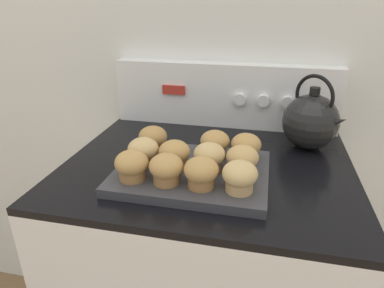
# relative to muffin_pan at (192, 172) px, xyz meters

# --- Properties ---
(wall_back) EXTENTS (8.00, 0.05, 2.40)m
(wall_back) POSITION_rel_muffin_pan_xyz_m (0.02, 0.43, 0.28)
(wall_back) COLOR silver
(wall_back) RESTS_ON ground_plane
(control_panel) EXTENTS (0.72, 0.07, 0.20)m
(control_panel) POSITION_rel_muffin_pan_xyz_m (0.03, 0.37, 0.09)
(control_panel) COLOR white
(control_panel) RESTS_ON stove_range
(muffin_pan) EXTENTS (0.36, 0.28, 0.02)m
(muffin_pan) POSITION_rel_muffin_pan_xyz_m (0.00, 0.00, 0.00)
(muffin_pan) COLOR #38383D
(muffin_pan) RESTS_ON stove_range
(muffin_r0_c0) EXTENTS (0.07, 0.07, 0.07)m
(muffin_r0_c0) POSITION_rel_muffin_pan_xyz_m (-0.12, -0.08, 0.05)
(muffin_r0_c0) COLOR olive
(muffin_r0_c0) RESTS_ON muffin_pan
(muffin_r0_c1) EXTENTS (0.07, 0.07, 0.07)m
(muffin_r0_c1) POSITION_rel_muffin_pan_xyz_m (-0.04, -0.08, 0.05)
(muffin_r0_c1) COLOR olive
(muffin_r0_c1) RESTS_ON muffin_pan
(muffin_r0_c2) EXTENTS (0.07, 0.07, 0.07)m
(muffin_r0_c2) POSITION_rel_muffin_pan_xyz_m (0.04, -0.08, 0.05)
(muffin_r0_c2) COLOR olive
(muffin_r0_c2) RESTS_ON muffin_pan
(muffin_r0_c3) EXTENTS (0.07, 0.07, 0.07)m
(muffin_r0_c3) POSITION_rel_muffin_pan_xyz_m (0.12, -0.08, 0.05)
(muffin_r0_c3) COLOR tan
(muffin_r0_c3) RESTS_ON muffin_pan
(muffin_r1_c0) EXTENTS (0.07, 0.07, 0.07)m
(muffin_r1_c0) POSITION_rel_muffin_pan_xyz_m (-0.12, -0.00, 0.05)
(muffin_r1_c0) COLOR #A37A4C
(muffin_r1_c0) RESTS_ON muffin_pan
(muffin_r1_c1) EXTENTS (0.07, 0.07, 0.07)m
(muffin_r1_c1) POSITION_rel_muffin_pan_xyz_m (-0.04, -0.00, 0.05)
(muffin_r1_c1) COLOR tan
(muffin_r1_c1) RESTS_ON muffin_pan
(muffin_r1_c2) EXTENTS (0.07, 0.07, 0.07)m
(muffin_r1_c2) POSITION_rel_muffin_pan_xyz_m (0.04, 0.00, 0.05)
(muffin_r1_c2) COLOR #A37A4C
(muffin_r1_c2) RESTS_ON muffin_pan
(muffin_r1_c3) EXTENTS (0.07, 0.07, 0.07)m
(muffin_r1_c3) POSITION_rel_muffin_pan_xyz_m (0.12, 0.00, 0.05)
(muffin_r1_c3) COLOR tan
(muffin_r1_c3) RESTS_ON muffin_pan
(muffin_r2_c0) EXTENTS (0.07, 0.07, 0.07)m
(muffin_r2_c0) POSITION_rel_muffin_pan_xyz_m (-0.12, 0.08, 0.05)
(muffin_r2_c0) COLOR olive
(muffin_r2_c0) RESTS_ON muffin_pan
(muffin_r2_c2) EXTENTS (0.07, 0.07, 0.07)m
(muffin_r2_c2) POSITION_rel_muffin_pan_xyz_m (0.04, 0.08, 0.05)
(muffin_r2_c2) COLOR #A37A4C
(muffin_r2_c2) RESTS_ON muffin_pan
(muffin_r2_c3) EXTENTS (0.07, 0.07, 0.07)m
(muffin_r2_c3) POSITION_rel_muffin_pan_xyz_m (0.12, 0.08, 0.05)
(muffin_r2_c3) COLOR tan
(muffin_r2_c3) RESTS_ON muffin_pan
(tea_kettle) EXTENTS (0.17, 0.16, 0.21)m
(tea_kettle) POSITION_rel_muffin_pan_xyz_m (0.28, 0.24, 0.07)
(tea_kettle) COLOR black
(tea_kettle) RESTS_ON stove_range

